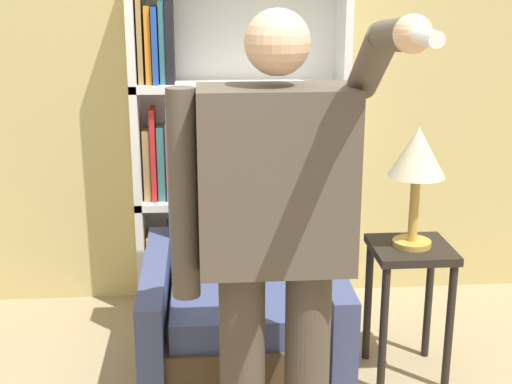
# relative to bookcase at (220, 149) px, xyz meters

# --- Properties ---
(wall_back) EXTENTS (8.00, 0.06, 2.80)m
(wall_back) POSITION_rel_bookcase_xyz_m (0.18, 0.16, 0.50)
(wall_back) COLOR tan
(wall_back) RESTS_ON ground_plane
(bookcase) EXTENTS (1.12, 0.28, 1.86)m
(bookcase) POSITION_rel_bookcase_xyz_m (0.00, 0.00, 0.00)
(bookcase) COLOR white
(bookcase) RESTS_ON ground_plane
(armchair) EXTENTS (0.83, 0.92, 1.22)m
(armchair) POSITION_rel_bookcase_xyz_m (0.06, -0.86, -0.53)
(armchair) COLOR #4C3823
(armchair) RESTS_ON ground_plane
(person_standing) EXTENTS (0.63, 0.78, 1.69)m
(person_standing) POSITION_rel_bookcase_xyz_m (0.13, -1.65, 0.08)
(person_standing) COLOR #473D33
(person_standing) RESTS_ON ground_plane
(side_table) EXTENTS (0.35, 0.35, 0.63)m
(side_table) POSITION_rel_bookcase_xyz_m (0.82, -0.83, -0.41)
(side_table) COLOR black
(side_table) RESTS_ON ground_plane
(table_lamp) EXTENTS (0.25, 0.25, 0.54)m
(table_lamp) POSITION_rel_bookcase_xyz_m (0.82, -0.83, 0.13)
(table_lamp) COLOR gold
(table_lamp) RESTS_ON side_table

